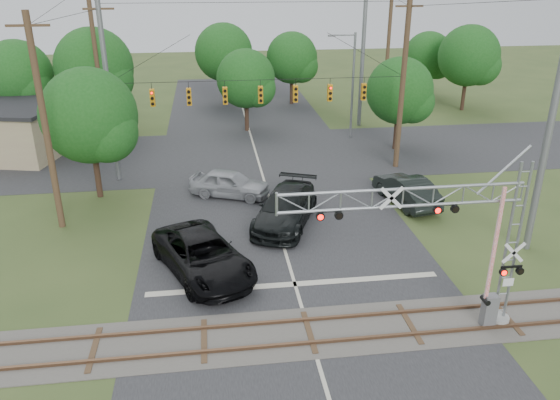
{
  "coord_description": "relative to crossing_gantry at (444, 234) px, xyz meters",
  "views": [
    {
      "loc": [
        -3.39,
        -14.95,
        12.88
      ],
      "look_at": [
        -0.4,
        7.5,
        3.25
      ],
      "focal_mm": 35.0,
      "sensor_mm": 36.0,
      "label": 1
    }
  ],
  "objects": [
    {
      "name": "road_main",
      "position": [
        -4.77,
        8.36,
        -4.09
      ],
      "size": [
        14.0,
        90.0,
        0.02
      ],
      "primitive_type": "cube",
      "color": "#252527",
      "rests_on": "ground"
    },
    {
      "name": "pickup_black",
      "position": [
        -8.75,
        5.42,
        -3.2
      ],
      "size": [
        5.29,
        7.16,
        1.81
      ],
      "primitive_type": "imported",
      "rotation": [
        0.0,
        0.0,
        0.4
      ],
      "color": "black",
      "rests_on": "ground"
    },
    {
      "name": "treeline",
      "position": [
        -6.74,
        31.18,
        0.89
      ],
      "size": [
        50.41,
        29.4,
        8.74
      ],
      "color": "#322117",
      "rests_on": "ground"
    },
    {
      "name": "suv_dark",
      "position": [
        3.17,
        11.99,
        -3.24
      ],
      "size": [
        2.75,
        5.48,
        1.72
      ],
      "primitive_type": "imported",
      "rotation": [
        0.0,
        0.0,
        3.33
      ],
      "color": "black",
      "rests_on": "ground"
    },
    {
      "name": "sedan_silver",
      "position": [
        -7.11,
        14.47,
        -3.27
      ],
      "size": [
        5.25,
        3.65,
        1.66
      ],
      "primitive_type": "imported",
      "rotation": [
        0.0,
        0.0,
        1.18
      ],
      "color": "gray",
      "rests_on": "ground"
    },
    {
      "name": "road_cross",
      "position": [
        -4.77,
        22.36,
        -4.09
      ],
      "size": [
        90.0,
        12.0,
        0.02
      ],
      "primitive_type": "cube",
      "color": "#252527",
      "rests_on": "ground"
    },
    {
      "name": "crossing_gantry",
      "position": [
        0.0,
        0.0,
        0.0
      ],
      "size": [
        9.29,
        0.86,
        6.7
      ],
      "color": "gray",
      "rests_on": "ground"
    },
    {
      "name": "traffic_signal_span",
      "position": [
        -3.89,
        18.36,
        1.57
      ],
      "size": [
        19.34,
        0.36,
        11.5
      ],
      "color": "slate",
      "rests_on": "ground"
    },
    {
      "name": "ground",
      "position": [
        -4.77,
        -1.64,
        -4.1
      ],
      "size": [
        160.0,
        160.0,
        0.0
      ],
      "primitive_type": "plane",
      "color": "#374821",
      "rests_on": "ground"
    },
    {
      "name": "streetlight",
      "position": [
        3.18,
        25.79,
        0.58
      ],
      "size": [
        2.23,
        0.23,
        8.37
      ],
      "color": "slate",
      "rests_on": "ground"
    },
    {
      "name": "utility_poles",
      "position": [
        -2.13,
        21.45,
        2.07
      ],
      "size": [
        27.06,
        28.44,
        12.54
      ],
      "color": "#463220",
      "rests_on": "ground"
    },
    {
      "name": "car_dark",
      "position": [
        -4.29,
        10.13,
        -3.18
      ],
      "size": [
        4.82,
        6.91,
        1.86
      ],
      "primitive_type": "imported",
      "rotation": [
        0.0,
        0.0,
        -0.39
      ],
      "color": "black",
      "rests_on": "ground"
    },
    {
      "name": "railroad_track",
      "position": [
        -4.77,
        0.36,
        -4.07
      ],
      "size": [
        90.0,
        3.2,
        0.17
      ],
      "color": "#4B4841",
      "rests_on": "ground"
    }
  ]
}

